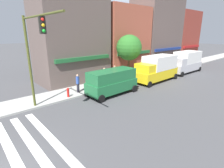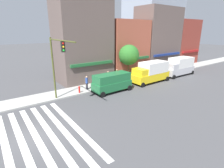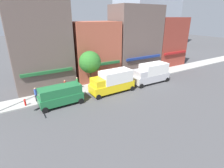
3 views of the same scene
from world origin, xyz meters
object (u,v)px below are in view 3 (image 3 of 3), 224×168
box_truck_yellow (113,81)px  pedestrian_blue_shirt (36,94)px  box_truck_silver (151,73)px  pedestrian_green_top (77,83)px  pedestrian_red_jacket (65,86)px  van_green (61,95)px  fire_hydrant (25,102)px  street_tree (90,62)px

box_truck_yellow → pedestrian_blue_shirt: bearing=166.4°
box_truck_yellow → box_truck_silver: (7.10, 0.00, 0.00)m
pedestrian_green_top → pedestrian_blue_shirt: bearing=75.7°
pedestrian_red_jacket → box_truck_yellow: bearing=-58.2°
van_green → fire_hydrant: van_green is taller
pedestrian_red_jacket → street_tree: 4.70m
pedestrian_blue_shirt → pedestrian_green_top: 5.77m
box_truck_silver → fire_hydrant: 18.11m
box_truck_yellow → fire_hydrant: size_ratio=7.39×
box_truck_silver → pedestrian_green_top: size_ratio=3.52×
fire_hydrant → pedestrian_green_top: bearing=12.5°
street_tree → pedestrian_green_top: bearing=166.7°
pedestrian_blue_shirt → box_truck_silver: bearing=110.8°
van_green → box_truck_yellow: 7.19m
street_tree → pedestrian_red_jacket: bearing=177.0°
van_green → pedestrian_blue_shirt: (-2.39, 2.23, -0.21)m
fire_hydrant → street_tree: 9.60m
box_truck_yellow → street_tree: size_ratio=1.17×
box_truck_silver → fire_hydrant: (-18.01, 1.70, -0.97)m
box_truck_silver → fire_hydrant: size_ratio=7.41×
box_truck_silver → box_truck_yellow: bearing=-179.0°
pedestrian_blue_shirt → fire_hydrant: (-1.34, -0.53, -0.46)m
van_green → pedestrian_blue_shirt: size_ratio=2.84×
pedestrian_green_top → pedestrian_red_jacket: bearing=73.6°
pedestrian_blue_shirt → box_truck_yellow: bearing=105.4°
box_truck_silver → pedestrian_green_top: 11.47m
box_truck_silver → pedestrian_blue_shirt: bearing=173.4°
pedestrian_red_jacket → pedestrian_green_top: (1.81, 0.26, 0.00)m
van_green → box_truck_yellow: (7.18, 0.00, 0.30)m
pedestrian_blue_shirt → street_tree: size_ratio=0.33×
pedestrian_red_jacket → street_tree: (3.73, -0.19, 2.85)m
pedestrian_blue_shirt → street_tree: 8.14m
pedestrian_blue_shirt → fire_hydrant: pedestrian_blue_shirt is taller
pedestrian_green_top → street_tree: street_tree is taller
pedestrian_blue_shirt → street_tree: street_tree is taller
box_truck_yellow → pedestrian_green_top: (-3.89, 3.26, -0.51)m
box_truck_yellow → box_truck_silver: 7.10m
box_truck_yellow → pedestrian_green_top: size_ratio=3.51×
van_green → street_tree: street_tree is taller
street_tree → box_truck_silver: bearing=-17.2°
pedestrian_green_top → fire_hydrant: 7.20m
box_truck_yellow → fire_hydrant: (-10.91, 1.70, -0.97)m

